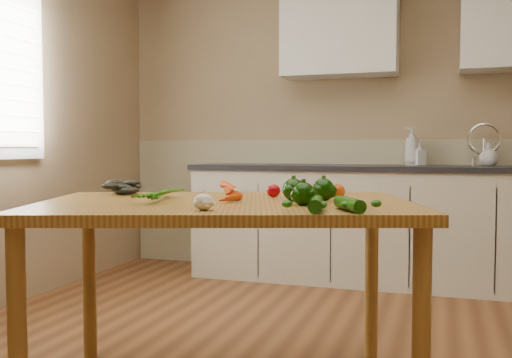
{
  "coord_description": "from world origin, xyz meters",
  "views": [
    {
      "loc": [
        0.7,
        -2.22,
        1.03
      ],
      "look_at": [
        -0.1,
        0.21,
        0.89
      ],
      "focal_mm": 40.0,
      "sensor_mm": 36.0,
      "label": 1
    }
  ],
  "objects_px": {
    "tomato_a": "(273,191)",
    "zucchini_b": "(316,204)",
    "carrot_bunch": "(207,191)",
    "garlic_bulb": "(204,202)",
    "soap_bottle_a": "(412,146)",
    "tomato_c": "(337,191)",
    "pepper_a": "(294,190)",
    "tomato_b": "(302,189)",
    "leafy_greens": "(122,183)",
    "soap_bottle_b": "(419,154)",
    "soap_bottle_c": "(489,154)",
    "pepper_c": "(303,194)",
    "pepper_b": "(324,190)",
    "table": "(226,223)",
    "zucchini_a": "(349,204)"
  },
  "relations": [
    {
      "from": "garlic_bulb",
      "to": "pepper_c",
      "type": "bearing_deg",
      "value": 43.78
    },
    {
      "from": "carrot_bunch",
      "to": "pepper_a",
      "type": "distance_m",
      "value": 0.36
    },
    {
      "from": "table",
      "to": "zucchini_b",
      "type": "xyz_separation_m",
      "value": [
        0.43,
        -0.24,
        0.11
      ]
    },
    {
      "from": "garlic_bulb",
      "to": "pepper_b",
      "type": "bearing_deg",
      "value": 56.75
    },
    {
      "from": "table",
      "to": "soap_bottle_b",
      "type": "distance_m",
      "value": 2.49
    },
    {
      "from": "soap_bottle_c",
      "to": "soap_bottle_b",
      "type": "bearing_deg",
      "value": 99.59
    },
    {
      "from": "soap_bottle_c",
      "to": "zucchini_b",
      "type": "relative_size",
      "value": 0.83
    },
    {
      "from": "soap_bottle_b",
      "to": "carrot_bunch",
      "type": "xyz_separation_m",
      "value": [
        -0.76,
        -2.38,
        -0.14
      ]
    },
    {
      "from": "pepper_b",
      "to": "pepper_c",
      "type": "bearing_deg",
      "value": -98.87
    },
    {
      "from": "soap_bottle_a",
      "to": "pepper_b",
      "type": "xyz_separation_m",
      "value": [
        -0.24,
        -2.25,
        -0.19
      ]
    },
    {
      "from": "garlic_bulb",
      "to": "tomato_a",
      "type": "relative_size",
      "value": 1.14
    },
    {
      "from": "pepper_a",
      "to": "zucchini_b",
      "type": "xyz_separation_m",
      "value": [
        0.17,
        -0.36,
        -0.02
      ]
    },
    {
      "from": "carrot_bunch",
      "to": "zucchini_a",
      "type": "height_order",
      "value": "carrot_bunch"
    },
    {
      "from": "leafy_greens",
      "to": "garlic_bulb",
      "type": "distance_m",
      "value": 0.82
    },
    {
      "from": "carrot_bunch",
      "to": "pepper_a",
      "type": "relative_size",
      "value": 3.06
    },
    {
      "from": "table",
      "to": "pepper_b",
      "type": "bearing_deg",
      "value": 3.55
    },
    {
      "from": "tomato_a",
      "to": "zucchini_b",
      "type": "distance_m",
      "value": 0.58
    },
    {
      "from": "garlic_bulb",
      "to": "pepper_c",
      "type": "height_order",
      "value": "pepper_c"
    },
    {
      "from": "soap_bottle_b",
      "to": "tomato_a",
      "type": "relative_size",
      "value": 2.81
    },
    {
      "from": "soap_bottle_c",
      "to": "pepper_c",
      "type": "relative_size",
      "value": 1.91
    },
    {
      "from": "soap_bottle_a",
      "to": "tomato_a",
      "type": "distance_m",
      "value": 2.22
    },
    {
      "from": "soap_bottle_a",
      "to": "carrot_bunch",
      "type": "distance_m",
      "value": 2.5
    },
    {
      "from": "table",
      "to": "tomato_a",
      "type": "height_order",
      "value": "tomato_a"
    },
    {
      "from": "soap_bottle_b",
      "to": "pepper_a",
      "type": "distance_m",
      "value": 2.32
    },
    {
      "from": "soap_bottle_a",
      "to": "garlic_bulb",
      "type": "distance_m",
      "value": 2.81
    },
    {
      "from": "tomato_a",
      "to": "tomato_c",
      "type": "relative_size",
      "value": 0.92
    },
    {
      "from": "carrot_bunch",
      "to": "zucchini_b",
      "type": "xyz_separation_m",
      "value": [
        0.52,
        -0.25,
        -0.01
      ]
    },
    {
      "from": "tomato_b",
      "to": "pepper_a",
      "type": "bearing_deg",
      "value": -89.83
    },
    {
      "from": "zucchini_b",
      "to": "carrot_bunch",
      "type": "bearing_deg",
      "value": 154.11
    },
    {
      "from": "zucchini_a",
      "to": "garlic_bulb",
      "type": "bearing_deg",
      "value": -163.83
    },
    {
      "from": "pepper_b",
      "to": "zucchini_a",
      "type": "bearing_deg",
      "value": -65.33
    },
    {
      "from": "tomato_c",
      "to": "pepper_b",
      "type": "bearing_deg",
      "value": -105.77
    },
    {
      "from": "table",
      "to": "leafy_greens",
      "type": "height_order",
      "value": "leafy_greens"
    },
    {
      "from": "garlic_bulb",
      "to": "zucchini_a",
      "type": "xyz_separation_m",
      "value": [
        0.49,
        0.14,
        -0.01
      ]
    },
    {
      "from": "tomato_b",
      "to": "leafy_greens",
      "type": "bearing_deg",
      "value": -173.5
    },
    {
      "from": "soap_bottle_c",
      "to": "garlic_bulb",
      "type": "bearing_deg",
      "value": 174.26
    },
    {
      "from": "carrot_bunch",
      "to": "garlic_bulb",
      "type": "xyz_separation_m",
      "value": [
        0.14,
        -0.35,
        -0.01
      ]
    },
    {
      "from": "soap_bottle_c",
      "to": "tomato_c",
      "type": "xyz_separation_m",
      "value": [
        -0.75,
        -2.05,
        -0.14
      ]
    },
    {
      "from": "tomato_b",
      "to": "zucchini_a",
      "type": "relative_size",
      "value": 0.4
    },
    {
      "from": "leafy_greens",
      "to": "soap_bottle_c",
      "type": "bearing_deg",
      "value": 50.95
    },
    {
      "from": "soap_bottle_c",
      "to": "pepper_b",
      "type": "height_order",
      "value": "soap_bottle_c"
    },
    {
      "from": "tomato_a",
      "to": "zucchini_b",
      "type": "relative_size",
      "value": 0.31
    },
    {
      "from": "carrot_bunch",
      "to": "garlic_bulb",
      "type": "bearing_deg",
      "value": -86.78
    },
    {
      "from": "soap_bottle_c",
      "to": "pepper_a",
      "type": "height_order",
      "value": "soap_bottle_c"
    },
    {
      "from": "soap_bottle_b",
      "to": "garlic_bulb",
      "type": "distance_m",
      "value": 2.81
    },
    {
      "from": "soap_bottle_a",
      "to": "zucchini_a",
      "type": "bearing_deg",
      "value": -21.18
    },
    {
      "from": "soap_bottle_b",
      "to": "carrot_bunch",
      "type": "height_order",
      "value": "soap_bottle_b"
    },
    {
      "from": "tomato_a",
      "to": "pepper_a",
      "type": "bearing_deg",
      "value": -47.15
    },
    {
      "from": "tomato_c",
      "to": "pepper_a",
      "type": "bearing_deg",
      "value": -132.76
    },
    {
      "from": "pepper_a",
      "to": "zucchini_b",
      "type": "bearing_deg",
      "value": -64.01
    }
  ]
}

